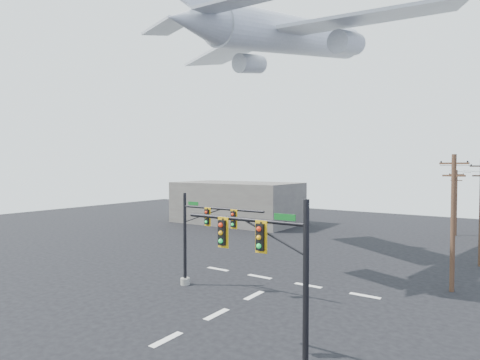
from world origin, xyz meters
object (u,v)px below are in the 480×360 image
Objects in this scene: signal_mast_near at (277,279)px; airliner at (295,37)px; utility_pole_a at (453,220)px; utility_pole_c at (456,201)px; signal_mast_far at (200,237)px.

airliner is at bearing 114.61° from signal_mast_near.
utility_pole_c is (-2.31, 24.60, -0.66)m from utility_pole_a.
utility_pole_c is (2.42, 40.27, 0.37)m from signal_mast_near.
signal_mast_near is 11.84m from signal_mast_far.
utility_pole_c reaches higher than signal_mast_near.
airliner is (0.76, 12.86, 16.89)m from signal_mast_far.
airliner is (-8.97, 19.59, 16.63)m from signal_mast_near.
signal_mast_far is 0.22× the size of airliner.
utility_pole_a is at bearing 73.20° from signal_mast_near.
signal_mast_far is 0.86× the size of utility_pole_c.
signal_mast_far is at bearing 145.31° from signal_mast_near.
utility_pole_a reaches higher than utility_pole_c.
utility_pole_a reaches higher than signal_mast_near.
airliner is at bearing -118.10° from utility_pole_c.
utility_pole_c is 0.26× the size of airliner.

